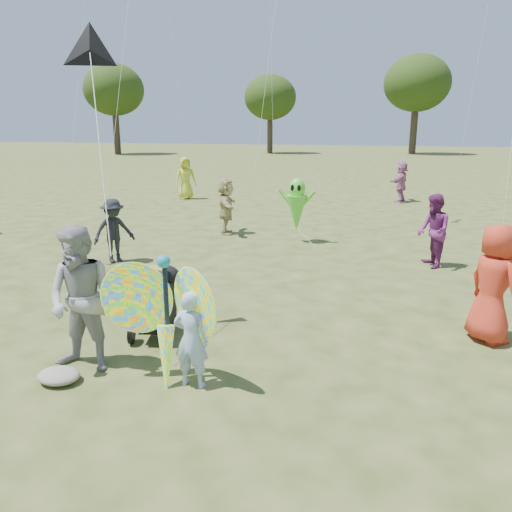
{
  "coord_description": "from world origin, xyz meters",
  "views": [
    {
      "loc": [
        2.01,
        -5.7,
        3.06
      ],
      "look_at": [
        -0.2,
        1.5,
        1.1
      ],
      "focal_mm": 35.0,
      "sensor_mm": 36.0,
      "label": 1
    }
  ],
  "objects_px": {
    "crowd_b": "(114,231)",
    "crowd_g": "(186,178)",
    "child_girl": "(191,339)",
    "crowd_e": "(433,231)",
    "jogging_stroller": "(158,297)",
    "adult_man": "(82,300)",
    "crowd_j": "(401,181)",
    "butterfly_kite": "(166,319)",
    "crowd_a": "(494,284)",
    "crowd_d": "(226,206)",
    "alien_kite": "(297,207)"
  },
  "relations": [
    {
      "from": "crowd_d",
      "to": "crowd_b",
      "type": "bearing_deg",
      "value": 141.72
    },
    {
      "from": "child_girl",
      "to": "crowd_g",
      "type": "height_order",
      "value": "crowd_g"
    },
    {
      "from": "crowd_d",
      "to": "jogging_stroller",
      "type": "distance_m",
      "value": 7.43
    },
    {
      "from": "crowd_e",
      "to": "crowd_j",
      "type": "bearing_deg",
      "value": 167.74
    },
    {
      "from": "crowd_d",
      "to": "crowd_e",
      "type": "distance_m",
      "value": 5.99
    },
    {
      "from": "crowd_b",
      "to": "crowd_g",
      "type": "height_order",
      "value": "crowd_g"
    },
    {
      "from": "child_girl",
      "to": "jogging_stroller",
      "type": "xyz_separation_m",
      "value": [
        -1.1,
        1.25,
        0.01
      ]
    },
    {
      "from": "child_girl",
      "to": "butterfly_kite",
      "type": "relative_size",
      "value": 0.67
    },
    {
      "from": "butterfly_kite",
      "to": "child_girl",
      "type": "bearing_deg",
      "value": -3.4
    },
    {
      "from": "crowd_j",
      "to": "butterfly_kite",
      "type": "xyz_separation_m",
      "value": [
        -2.34,
        -16.69,
        -0.02
      ]
    },
    {
      "from": "crowd_d",
      "to": "alien_kite",
      "type": "bearing_deg",
      "value": -120.93
    },
    {
      "from": "adult_man",
      "to": "crowd_e",
      "type": "xyz_separation_m",
      "value": [
        4.42,
        6.45,
        -0.12
      ]
    },
    {
      "from": "crowd_e",
      "to": "jogging_stroller",
      "type": "bearing_deg",
      "value": -55.13
    },
    {
      "from": "jogging_stroller",
      "to": "crowd_g",
      "type": "bearing_deg",
      "value": 97.43
    },
    {
      "from": "butterfly_kite",
      "to": "jogging_stroller",
      "type": "bearing_deg",
      "value": 121.95
    },
    {
      "from": "child_girl",
      "to": "crowd_b",
      "type": "bearing_deg",
      "value": -49.27
    },
    {
      "from": "adult_man",
      "to": "crowd_d",
      "type": "bearing_deg",
      "value": 97.01
    },
    {
      "from": "child_girl",
      "to": "crowd_e",
      "type": "relative_size",
      "value": 0.74
    },
    {
      "from": "crowd_a",
      "to": "crowd_g",
      "type": "bearing_deg",
      "value": 4.17
    },
    {
      "from": "crowd_g",
      "to": "butterfly_kite",
      "type": "xyz_separation_m",
      "value": [
        6.58,
        -14.78,
        -0.08
      ]
    },
    {
      "from": "crowd_g",
      "to": "alien_kite",
      "type": "bearing_deg",
      "value": -85.17
    },
    {
      "from": "adult_man",
      "to": "crowd_e",
      "type": "distance_m",
      "value": 7.82
    },
    {
      "from": "crowd_d",
      "to": "jogging_stroller",
      "type": "relative_size",
      "value": 1.44
    },
    {
      "from": "crowd_d",
      "to": "crowd_e",
      "type": "xyz_separation_m",
      "value": [
        5.64,
        -2.03,
        0.02
      ]
    },
    {
      "from": "crowd_e",
      "to": "alien_kite",
      "type": "xyz_separation_m",
      "value": [
        -3.43,
        1.53,
        0.15
      ]
    },
    {
      "from": "crowd_e",
      "to": "adult_man",
      "type": "bearing_deg",
      "value": -51.85
    },
    {
      "from": "jogging_stroller",
      "to": "child_girl",
      "type": "bearing_deg",
      "value": -64.38
    },
    {
      "from": "crowd_e",
      "to": "crowd_j",
      "type": "xyz_separation_m",
      "value": [
        -0.93,
        10.24,
        0.02
      ]
    },
    {
      "from": "crowd_e",
      "to": "jogging_stroller",
      "type": "relative_size",
      "value": 1.47
    },
    {
      "from": "crowd_a",
      "to": "crowd_g",
      "type": "xyz_separation_m",
      "value": [
        -10.53,
        12.3,
        0.03
      ]
    },
    {
      "from": "crowd_a",
      "to": "jogging_stroller",
      "type": "distance_m",
      "value": 4.88
    },
    {
      "from": "crowd_d",
      "to": "butterfly_kite",
      "type": "xyz_separation_m",
      "value": [
        2.37,
        -8.47,
        0.01
      ]
    },
    {
      "from": "adult_man",
      "to": "crowd_d",
      "type": "distance_m",
      "value": 8.57
    },
    {
      "from": "child_girl",
      "to": "jogging_stroller",
      "type": "relative_size",
      "value": 1.08
    },
    {
      "from": "adult_man",
      "to": "jogging_stroller",
      "type": "relative_size",
      "value": 1.69
    },
    {
      "from": "crowd_b",
      "to": "jogging_stroller",
      "type": "distance_m",
      "value": 4.61
    },
    {
      "from": "adult_man",
      "to": "crowd_j",
      "type": "height_order",
      "value": "adult_man"
    },
    {
      "from": "child_girl",
      "to": "crowd_b",
      "type": "height_order",
      "value": "crowd_b"
    },
    {
      "from": "adult_man",
      "to": "crowd_g",
      "type": "bearing_deg",
      "value": 108.98
    },
    {
      "from": "crowd_a",
      "to": "crowd_e",
      "type": "height_order",
      "value": "crowd_a"
    },
    {
      "from": "crowd_b",
      "to": "butterfly_kite",
      "type": "relative_size",
      "value": 0.82
    },
    {
      "from": "crowd_a",
      "to": "crowd_j",
      "type": "relative_size",
      "value": 1.03
    },
    {
      "from": "crowd_b",
      "to": "crowd_g",
      "type": "bearing_deg",
      "value": 54.77
    },
    {
      "from": "crowd_b",
      "to": "butterfly_kite",
      "type": "bearing_deg",
      "value": -102.69
    },
    {
      "from": "child_girl",
      "to": "butterfly_kite",
      "type": "bearing_deg",
      "value": -3.28
    },
    {
      "from": "crowd_b",
      "to": "crowd_g",
      "type": "relative_size",
      "value": 0.82
    },
    {
      "from": "crowd_b",
      "to": "alien_kite",
      "type": "height_order",
      "value": "alien_kite"
    },
    {
      "from": "butterfly_kite",
      "to": "adult_man",
      "type": "bearing_deg",
      "value": -179.71
    },
    {
      "from": "crowd_j",
      "to": "adult_man",
      "type": "bearing_deg",
      "value": 2.82
    },
    {
      "from": "adult_man",
      "to": "crowd_a",
      "type": "height_order",
      "value": "adult_man"
    }
  ]
}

